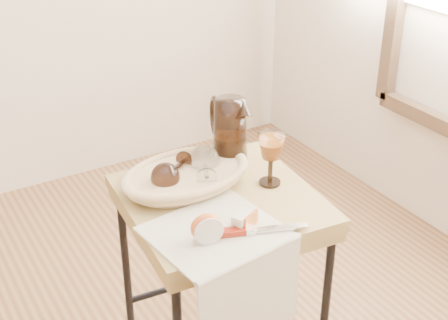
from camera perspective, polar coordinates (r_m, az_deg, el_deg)
side_table at (r=1.88m, az=-0.32°, el=-11.58°), size 0.54×0.54×0.64m
tea_towel at (r=1.55m, az=-0.80°, el=-6.59°), size 0.34×0.31×0.01m
bread_basket at (r=1.73m, az=-3.45°, el=-1.62°), size 0.35×0.25×0.05m
goblet_lying_a at (r=1.72m, az=-4.58°, el=-0.88°), size 0.15×0.14×0.08m
goblet_lying_b at (r=1.72m, az=-1.71°, el=-0.64°), size 0.14×0.16×0.08m
pitcher at (r=1.81m, az=0.55°, el=2.56°), size 0.21×0.26×0.24m
wine_goblet at (r=1.72m, az=4.28°, el=0.08°), size 0.09×0.09×0.15m
apple_half at (r=1.50m, az=-1.63°, el=-6.09°), size 0.08×0.06×0.07m
apple_wedge at (r=1.55m, az=1.71°, el=-5.49°), size 0.07×0.05×0.04m
table_knife at (r=1.54m, az=2.65°, el=-6.31°), size 0.24×0.11×0.02m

